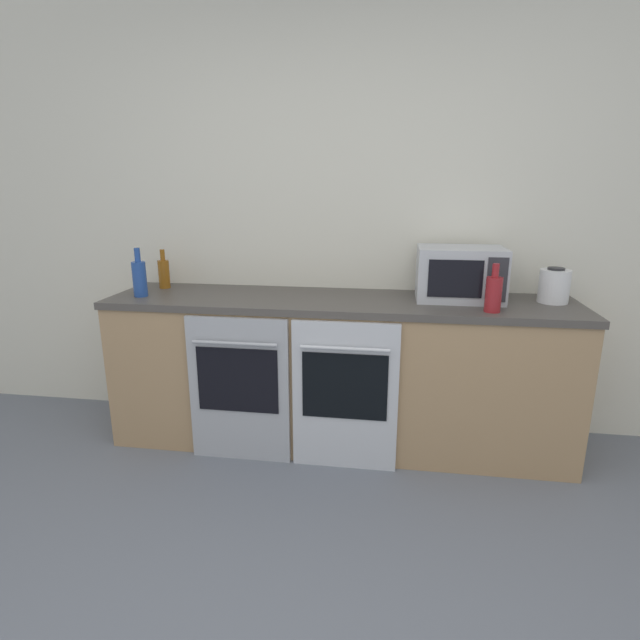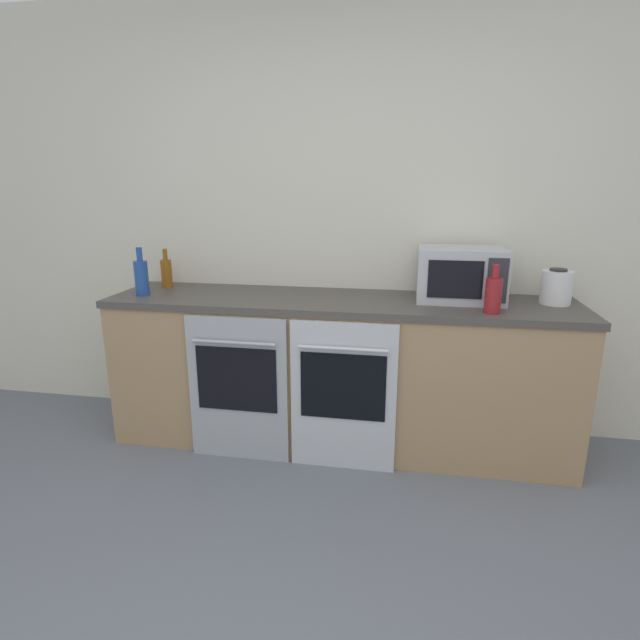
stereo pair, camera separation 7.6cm
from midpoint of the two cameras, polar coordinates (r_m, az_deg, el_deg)
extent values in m
cube|color=silver|center=(3.13, 3.86, 11.15)|extent=(10.00, 0.06, 2.60)
cube|color=tan|center=(3.00, 2.86, -6.20)|extent=(2.65, 0.60, 0.85)
cube|color=#4C4742|center=(2.87, 2.98, 2.07)|extent=(2.67, 0.62, 0.04)
cube|color=#A8AAAF|center=(2.83, -8.57, -7.87)|extent=(0.57, 0.03, 0.84)
cube|color=black|center=(2.79, -8.75, -6.75)|extent=(0.45, 0.01, 0.37)
cylinder|color=#A8AAAF|center=(2.70, -9.08, -2.59)|extent=(0.47, 0.02, 0.02)
cube|color=silver|center=(2.71, 3.47, -8.80)|extent=(0.57, 0.03, 0.84)
cube|color=black|center=(2.67, 3.45, -7.64)|extent=(0.45, 0.01, 0.37)
cylinder|color=silver|center=(2.57, 3.47, -3.33)|extent=(0.47, 0.02, 0.02)
cube|color=#B7BABF|center=(2.92, 16.49, 5.04)|extent=(0.47, 0.34, 0.30)
cube|color=black|center=(2.74, 15.97, 4.47)|extent=(0.28, 0.01, 0.20)
cube|color=#2D2D33|center=(2.77, 20.36, 4.22)|extent=(0.10, 0.01, 0.24)
cylinder|color=#234793|center=(3.10, -19.05, 4.53)|extent=(0.08, 0.08, 0.20)
cylinder|color=#234793|center=(3.08, -19.28, 7.12)|extent=(0.03, 0.03, 0.08)
cylinder|color=#8C5114|center=(3.31, -16.50, 5.11)|extent=(0.07, 0.07, 0.18)
cylinder|color=#8C5114|center=(3.29, -16.66, 7.20)|extent=(0.03, 0.03, 0.07)
cylinder|color=maroon|center=(2.68, 19.96, 2.63)|extent=(0.08, 0.08, 0.18)
cylinder|color=maroon|center=(2.66, 20.20, 5.25)|extent=(0.03, 0.03, 0.07)
cylinder|color=white|center=(3.02, 26.05, 3.36)|extent=(0.16, 0.16, 0.18)
cylinder|color=#262628|center=(3.01, 26.27, 5.17)|extent=(0.09, 0.09, 0.01)
camera|label=1|loc=(0.04, -89.25, 0.20)|focal=28.00mm
camera|label=2|loc=(0.04, 90.75, -0.20)|focal=28.00mm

